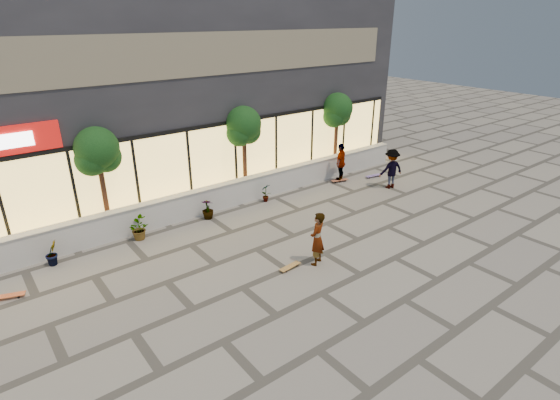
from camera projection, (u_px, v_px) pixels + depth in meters
ground at (322, 294)px, 12.52m from camera, size 80.00×80.00×0.00m
planter_wall at (203, 201)px, 17.41m from camera, size 22.00×0.42×1.04m
retail_building at (139, 89)px, 19.95m from camera, size 24.00×9.17×8.50m
shrub_b at (52, 253)px, 13.85m from camera, size 0.57×0.57×0.81m
shrub_c at (138, 229)px, 15.43m from camera, size 0.68×0.77×0.81m
shrub_d at (208, 209)px, 17.00m from camera, size 0.64×0.64×0.81m
shrub_e at (266, 193)px, 18.58m from camera, size 0.46×0.35×0.81m
tree_midwest at (98, 154)px, 14.99m from camera, size 1.60×1.50×3.92m
tree_mideast at (244, 128)px, 18.37m from camera, size 1.60×1.50×3.92m
tree_east at (337, 112)px, 21.47m from camera, size 1.60×1.50×3.92m
skater_center at (317, 239)px, 13.71m from camera, size 0.77×0.66×1.78m
skater_right_near at (341, 163)px, 20.69m from camera, size 1.17×0.93×1.86m
skater_right_far at (391, 169)px, 19.89m from camera, size 1.31×0.95×1.83m
skateboard_center at (290, 266)px, 13.72m from camera, size 0.81×0.29×0.10m
skateboard_left at (8, 296)px, 12.27m from camera, size 0.90×0.49×0.11m
skateboard_right_near at (340, 180)px, 20.89m from camera, size 0.88×0.43×0.10m
skateboard_right_far at (373, 176)px, 21.50m from camera, size 0.89×0.34×0.10m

